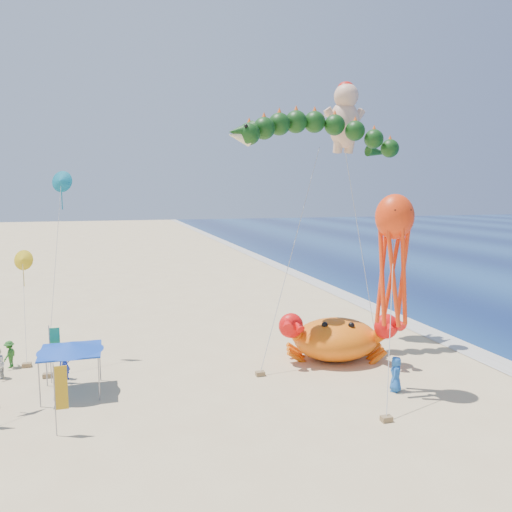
{
  "coord_description": "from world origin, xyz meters",
  "views": [
    {
      "loc": [
        -10.21,
        -26.14,
        10.29
      ],
      "look_at": [
        -2.0,
        2.0,
        6.5
      ],
      "focal_mm": 35.0,
      "sensor_mm": 36.0,
      "label": 1
    }
  ],
  "objects_px": {
    "cherub_kite": "(345,116)",
    "dragon_kite": "(317,138)",
    "canopy_blue": "(70,347)",
    "crab_inflatable": "(337,338)",
    "octopus_kite": "(393,250)"
  },
  "relations": [
    {
      "from": "cherub_kite",
      "to": "canopy_blue",
      "type": "height_order",
      "value": "cherub_kite"
    },
    {
      "from": "dragon_kite",
      "to": "octopus_kite",
      "type": "relative_size",
      "value": 1.46
    },
    {
      "from": "crab_inflatable",
      "to": "cherub_kite",
      "type": "distance_m",
      "value": 14.97
    },
    {
      "from": "crab_inflatable",
      "to": "dragon_kite",
      "type": "relative_size",
      "value": 0.48
    },
    {
      "from": "canopy_blue",
      "to": "cherub_kite",
      "type": "bearing_deg",
      "value": 17.39
    },
    {
      "from": "dragon_kite",
      "to": "octopus_kite",
      "type": "height_order",
      "value": "dragon_kite"
    },
    {
      "from": "crab_inflatable",
      "to": "canopy_blue",
      "type": "xyz_separation_m",
      "value": [
        -15.29,
        -0.95,
        1.06
      ]
    },
    {
      "from": "cherub_kite",
      "to": "canopy_blue",
      "type": "distance_m",
      "value": 22.7
    },
    {
      "from": "cherub_kite",
      "to": "dragon_kite",
      "type": "bearing_deg",
      "value": -139.44
    },
    {
      "from": "dragon_kite",
      "to": "cherub_kite",
      "type": "xyz_separation_m",
      "value": [
        3.2,
        2.73,
        1.83
      ]
    },
    {
      "from": "canopy_blue",
      "to": "crab_inflatable",
      "type": "bearing_deg",
      "value": 3.55
    },
    {
      "from": "crab_inflatable",
      "to": "cherub_kite",
      "type": "xyz_separation_m",
      "value": [
        2.5,
        4.62,
        14.02
      ]
    },
    {
      "from": "dragon_kite",
      "to": "octopus_kite",
      "type": "distance_m",
      "value": 9.6
    },
    {
      "from": "cherub_kite",
      "to": "canopy_blue",
      "type": "bearing_deg",
      "value": -162.61
    },
    {
      "from": "dragon_kite",
      "to": "cherub_kite",
      "type": "relative_size",
      "value": 0.84
    }
  ]
}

